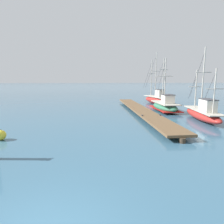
% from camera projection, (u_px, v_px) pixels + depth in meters
% --- Properties ---
extents(floating_dock, '(2.08, 20.49, 0.53)m').
position_uv_depth(floating_dock, '(140.00, 110.00, 20.78)').
color(floating_dock, brown).
rests_on(floating_dock, ground).
extents(fishing_boat_0, '(2.75, 7.56, 7.45)m').
position_uv_depth(fishing_boat_0, '(156.00, 99.00, 28.42)').
color(fishing_boat_0, '#AD2823').
rests_on(fishing_boat_0, ground).
extents(fishing_boat_1, '(2.10, 5.69, 5.95)m').
position_uv_depth(fishing_boat_1, '(165.00, 106.00, 21.90)').
color(fishing_boat_1, '#337556').
rests_on(fishing_boat_1, ground).
extents(fishing_boat_2, '(2.23, 6.87, 6.33)m').
position_uv_depth(fishing_boat_2, '(203.00, 113.00, 16.98)').
color(fishing_boat_2, '#AD2823').
rests_on(fishing_boat_2, ground).
extents(mooring_buoy, '(0.60, 0.60, 0.68)m').
position_uv_depth(mooring_buoy, '(1.00, 135.00, 11.43)').
color(mooring_buoy, yellow).
rests_on(mooring_buoy, ground).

